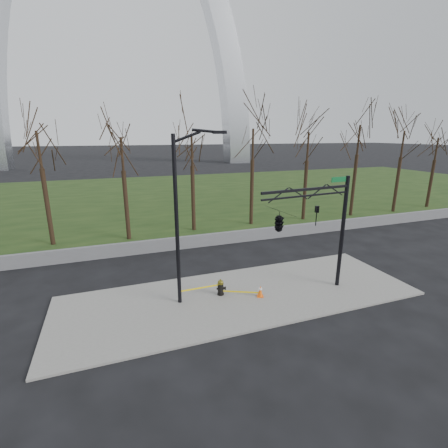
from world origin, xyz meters
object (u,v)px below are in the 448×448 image
object	(u,v)px
fire_hydrant	(221,287)
street_light	(181,210)
traffic_signal_mast	(293,219)
traffic_cone	(260,291)

from	to	relation	value
fire_hydrant	street_light	bearing A→B (deg)	-158.13
street_light	traffic_signal_mast	xyz separation A→B (m)	(4.96, -1.36, -0.55)
traffic_signal_mast	fire_hydrant	bearing A→B (deg)	149.52
traffic_cone	street_light	xyz separation A→B (m)	(-3.69, 0.80, 4.29)
fire_hydrant	traffic_cone	distance (m)	1.99
traffic_cone	street_light	distance (m)	5.72
traffic_cone	street_light	world-z (taller)	street_light
fire_hydrant	traffic_cone	xyz separation A→B (m)	(1.79, -0.86, -0.09)
fire_hydrant	traffic_cone	bearing A→B (deg)	-5.74
traffic_cone	street_light	bearing A→B (deg)	167.74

